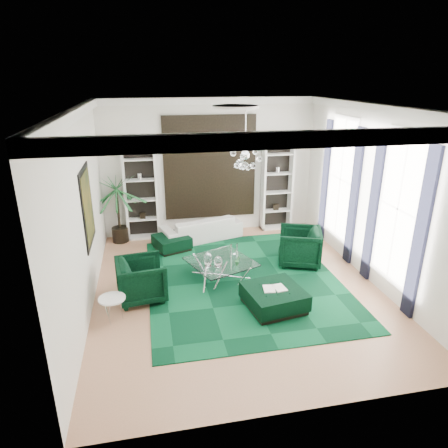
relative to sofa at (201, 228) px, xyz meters
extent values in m
cube|color=tan|center=(0.37, -2.88, -0.33)|extent=(6.00, 7.00, 0.02)
cube|color=white|center=(0.37, -2.88, 3.49)|extent=(6.00, 7.00, 0.02)
cube|color=silver|center=(0.37, 0.63, 1.58)|extent=(6.00, 0.02, 3.80)
cube|color=silver|center=(0.37, -6.39, 1.58)|extent=(6.00, 0.02, 3.80)
cube|color=silver|center=(-2.64, -2.88, 1.58)|extent=(0.02, 7.00, 3.80)
cube|color=silver|center=(3.38, -2.88, 1.58)|extent=(0.02, 7.00, 3.80)
cylinder|color=white|center=(0.37, -2.58, 3.45)|extent=(0.90, 0.90, 0.05)
cube|color=black|center=(0.37, 0.58, 1.58)|extent=(2.50, 0.06, 2.80)
cube|color=black|center=(-2.60, -2.28, 1.53)|extent=(0.04, 1.30, 1.60)
cube|color=white|center=(3.36, -3.78, 1.58)|extent=(0.03, 1.10, 2.90)
cube|color=black|center=(3.32, -4.56, 1.33)|extent=(0.07, 0.30, 3.25)
cube|color=black|center=(3.32, -3.00, 1.33)|extent=(0.07, 0.30, 3.25)
cube|color=white|center=(3.36, -1.38, 1.58)|extent=(0.03, 1.10, 2.90)
cube|color=black|center=(3.32, -2.16, 1.33)|extent=(0.07, 0.30, 3.25)
cube|color=black|center=(3.32, -0.60, 1.33)|extent=(0.07, 0.30, 3.25)
cube|color=black|center=(0.58, -2.59, -0.31)|extent=(4.20, 5.00, 0.02)
imported|color=silver|center=(0.00, 0.00, 0.00)|extent=(2.38, 1.45, 0.65)
imported|color=black|center=(-1.65, -2.94, 0.11)|extent=(1.07, 1.05, 0.87)
imported|color=black|center=(2.11, -2.02, 0.13)|extent=(1.26, 1.24, 0.90)
cube|color=black|center=(-0.87, -0.56, -0.14)|extent=(1.07, 1.07, 0.37)
cube|color=black|center=(0.90, -3.81, -0.11)|extent=(1.22, 1.22, 0.42)
cube|color=white|center=(0.90, -3.81, 0.12)|extent=(0.45, 0.30, 0.03)
cylinder|color=white|center=(-2.18, -3.65, -0.09)|extent=(0.55, 0.55, 0.48)
imported|color=#226932|center=(0.42, -2.70, 0.23)|extent=(0.13, 0.10, 0.23)
camera|label=1|loc=(-1.41, -10.34, 4.01)|focal=32.00mm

